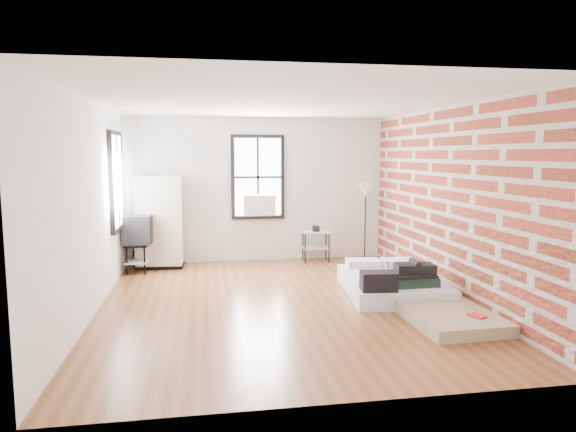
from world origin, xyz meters
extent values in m
plane|color=brown|center=(0.00, 0.00, 0.00)|extent=(6.00, 6.00, 0.00)
cube|color=silver|center=(0.00, 3.00, 1.40)|extent=(5.00, 0.01, 2.80)
cube|color=silver|center=(0.00, -3.00, 1.40)|extent=(5.00, 0.01, 2.80)
cube|color=silver|center=(-2.50, 0.00, 1.40)|extent=(0.01, 6.00, 2.80)
cube|color=maroon|center=(2.50, 0.00, 1.40)|extent=(0.02, 6.00, 2.80)
cube|color=white|center=(0.00, 0.00, 2.80)|extent=(5.00, 6.00, 0.01)
cube|color=white|center=(0.00, 2.95, 1.65)|extent=(0.90, 0.02, 1.50)
cube|color=black|center=(-0.48, 2.97, 1.65)|extent=(0.07, 0.08, 1.64)
cube|color=black|center=(0.48, 2.97, 1.65)|extent=(0.07, 0.08, 1.64)
cube|color=black|center=(0.00, 2.97, 2.44)|extent=(0.90, 0.08, 0.07)
cube|color=black|center=(0.00, 2.97, 0.86)|extent=(0.90, 0.08, 0.07)
cube|color=black|center=(0.00, 2.94, 1.65)|extent=(0.04, 0.02, 1.50)
cube|color=black|center=(0.00, 2.94, 1.65)|extent=(0.90, 0.02, 0.04)
cube|color=white|center=(0.00, 2.83, 1.12)|extent=(0.62, 0.30, 0.40)
cube|color=white|center=(-2.45, 1.80, 1.65)|extent=(0.02, 0.90, 1.50)
cube|color=black|center=(-2.47, 1.32, 1.65)|extent=(0.08, 0.07, 1.64)
cube|color=black|center=(-2.47, 2.29, 1.65)|extent=(0.08, 0.07, 1.64)
cube|color=black|center=(-2.47, 1.80, 2.44)|extent=(0.08, 0.90, 0.07)
cube|color=black|center=(-2.47, 1.80, 0.86)|extent=(0.08, 0.90, 0.07)
cube|color=black|center=(-2.44, 1.80, 1.65)|extent=(0.02, 0.04, 1.50)
cube|color=black|center=(-2.44, 1.80, 1.65)|extent=(0.02, 0.90, 0.04)
cube|color=silver|center=(1.75, 0.25, 0.12)|extent=(1.57, 2.01, 0.25)
cube|color=silver|center=(1.53, 1.01, 0.31)|extent=(0.58, 0.40, 0.12)
cube|color=silver|center=(2.12, 0.95, 0.31)|extent=(0.58, 0.40, 0.12)
cube|color=black|center=(1.90, -0.22, 0.40)|extent=(0.57, 0.37, 0.30)
cylinder|color=black|center=(1.90, -0.22, 0.56)|extent=(0.11, 0.35, 0.08)
cube|color=black|center=(1.28, -0.45, 0.38)|extent=(0.50, 0.34, 0.26)
cylinder|color=silver|center=(1.65, 0.21, 0.36)|extent=(0.07, 0.07, 0.22)
cylinder|color=#1851AD|center=(1.65, 0.21, 0.48)|extent=(0.04, 0.04, 0.03)
cube|color=tan|center=(1.95, -0.92, 0.08)|extent=(1.06, 1.94, 0.15)
cube|color=black|center=(1.83, -0.22, 0.26)|extent=(0.72, 0.52, 0.22)
cube|color=black|center=(1.83, -0.22, 0.39)|extent=(0.68, 0.48, 0.04)
cube|color=red|center=(2.17, -1.46, 0.16)|extent=(0.19, 0.23, 0.03)
cube|color=black|center=(-1.87, 2.65, 0.03)|extent=(0.88, 0.55, 0.06)
cube|color=white|center=(-1.87, 2.65, 0.88)|extent=(0.85, 0.51, 1.64)
cylinder|color=black|center=(0.86, 2.56, 0.29)|extent=(0.02, 0.02, 0.58)
cylinder|color=black|center=(1.33, 2.52, 0.29)|extent=(0.02, 0.02, 0.58)
cylinder|color=black|center=(0.89, 2.92, 0.29)|extent=(0.02, 0.02, 0.58)
cylinder|color=black|center=(1.36, 2.88, 0.29)|extent=(0.02, 0.02, 0.58)
cube|color=silver|center=(1.11, 2.72, 0.58)|extent=(0.56, 0.46, 0.02)
cube|color=silver|center=(1.11, 2.72, 0.27)|extent=(0.54, 0.44, 0.02)
cube|color=black|center=(1.11, 2.72, 0.65)|extent=(0.14, 0.20, 0.11)
cylinder|color=black|center=(2.09, 2.65, 0.01)|extent=(0.22, 0.22, 0.03)
cylinder|color=black|center=(2.09, 2.65, 0.69)|extent=(0.03, 0.03, 1.33)
cone|color=tan|center=(2.09, 2.65, 1.39)|extent=(0.33, 0.33, 0.29)
cylinder|color=black|center=(-2.39, 2.10, 0.25)|extent=(0.03, 0.03, 0.50)
cylinder|color=black|center=(-2.09, 2.08, 0.25)|extent=(0.03, 0.03, 0.50)
cylinder|color=black|center=(-2.35, 2.70, 0.25)|extent=(0.03, 0.03, 0.50)
cylinder|color=black|center=(-2.05, 2.68, 0.25)|extent=(0.03, 0.03, 0.50)
cube|color=black|center=(-2.22, 2.39, 0.50)|extent=(0.44, 0.75, 0.03)
cube|color=silver|center=(-2.22, 2.39, 0.20)|extent=(0.42, 0.73, 0.02)
cube|color=black|center=(-2.22, 2.39, 0.77)|extent=(0.54, 0.61, 0.50)
cube|color=black|center=(-1.97, 2.37, 0.77)|extent=(0.05, 0.48, 0.40)
camera|label=1|loc=(-1.05, -6.99, 2.10)|focal=32.00mm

